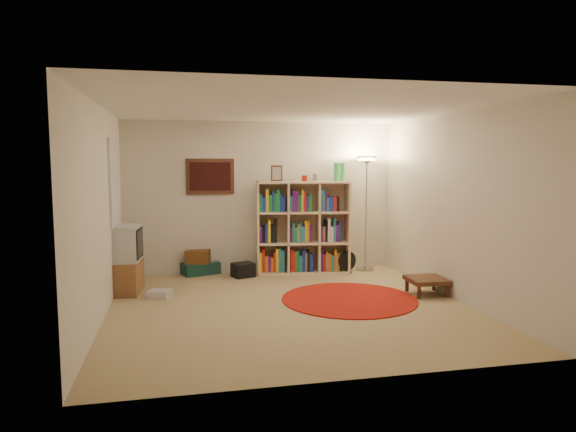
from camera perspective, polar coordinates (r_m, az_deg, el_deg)
name	(u,v)px	position (r m, az deg, el deg)	size (l,w,h in m)	color
room	(285,208)	(6.43, -0.32, 0.88)	(4.54, 4.54, 2.54)	tan
bookshelf	(302,229)	(8.49, 1.53, -1.42)	(1.56, 0.63, 1.82)	#FFDAAA
floor_lamp	(366,176)	(8.71, 8.71, 4.44)	(0.47, 0.47, 1.93)	#A7A8AC
floor_fan	(347,262)	(8.57, 6.58, -5.12)	(0.32, 0.22, 0.37)	black
tv_stand	(124,261)	(7.58, -17.80, -4.74)	(0.52, 0.70, 0.95)	brown
dvd_box	(160,294)	(7.26, -14.01, -8.40)	(0.37, 0.34, 0.10)	silver
suitcase	(200,268)	(8.61, -9.75, -5.73)	(0.68, 0.55, 0.19)	#13352D
wicker_basket	(198,257)	(8.53, -9.99, -4.46)	(0.43, 0.35, 0.21)	#5A3216
duffel_bag	(243,270)	(8.29, -5.01, -5.99)	(0.40, 0.36, 0.23)	black
paper_towel	(277,266)	(8.52, -1.19, -5.56)	(0.13, 0.13, 0.25)	white
red_rug	(349,299)	(7.01, 6.81, -9.14)	(1.81, 1.81, 0.02)	maroon
side_table	(427,280)	(7.44, 15.17, -6.92)	(0.53, 0.53, 0.24)	#3D2115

